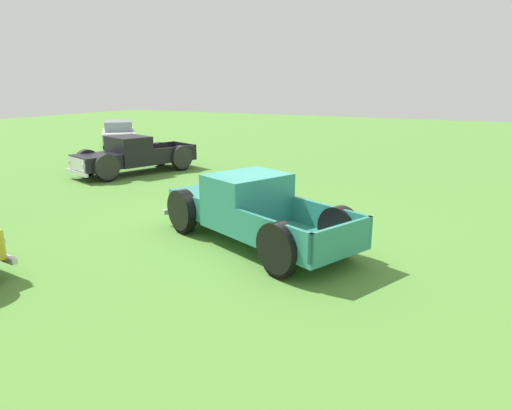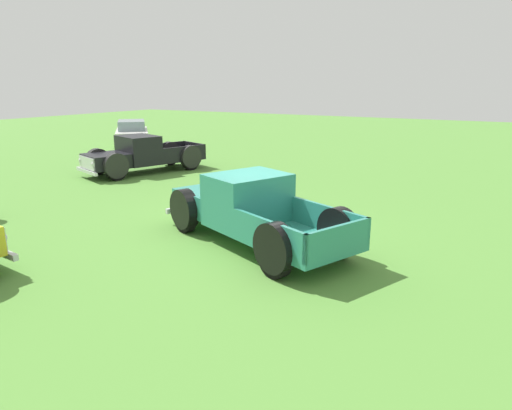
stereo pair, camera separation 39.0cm
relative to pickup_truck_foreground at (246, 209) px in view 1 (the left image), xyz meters
name	(u,v)px [view 1 (the left image)]	position (x,y,z in m)	size (l,w,h in m)	color
ground_plane	(256,236)	(0.33, -0.08, -0.74)	(80.00, 80.00, 0.00)	#548C38
pickup_truck_foreground	(246,209)	(0.00, 0.00, 0.00)	(3.57, 5.34, 1.54)	#2D8475
pickup_truck_behind_right	(128,156)	(4.76, 7.92, -0.03)	(5.16, 3.20, 1.49)	black
sedan_distant_a	(119,133)	(10.96, 14.35, 0.01)	(4.25, 4.21, 1.42)	silver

